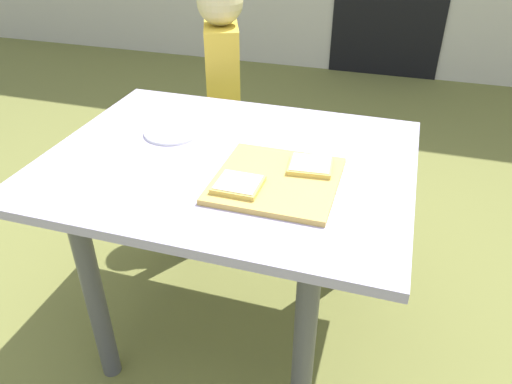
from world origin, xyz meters
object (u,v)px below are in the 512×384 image
pizza_slice_near_left (238,184)px  child_left (223,88)px  cutting_board (277,180)px  plate_white_left (173,132)px  pizza_slice_far_right (311,165)px  dining_table (229,188)px

pizza_slice_near_left → child_left: child_left is taller
cutting_board → plate_white_left: bearing=154.1°
pizza_slice_far_right → child_left: size_ratio=0.12×
pizza_slice_near_left → cutting_board: bearing=42.5°
dining_table → pizza_slice_far_right: size_ratio=8.27×
cutting_board → pizza_slice_near_left: size_ratio=2.71×
cutting_board → child_left: child_left is taller
plate_white_left → child_left: 0.60m
plate_white_left → child_left: (-0.05, 0.60, -0.07)m
dining_table → pizza_slice_far_right: (0.26, -0.02, 0.13)m
plate_white_left → cutting_board: bearing=-25.9°
cutting_board → plate_white_left: size_ratio=1.80×
cutting_board → pizza_slice_far_right: 0.11m
cutting_board → child_left: bearing=119.8°
pizza_slice_near_left → plate_white_left: (-0.33, 0.28, -0.02)m
cutting_board → pizza_slice_near_left: bearing=-137.5°
plate_white_left → pizza_slice_far_right: bearing=-13.7°
cutting_board → pizza_slice_far_right: (0.08, 0.08, 0.02)m
pizza_slice_far_right → pizza_slice_near_left: size_ratio=1.07×
dining_table → pizza_slice_near_left: bearing=-61.8°
pizza_slice_near_left → child_left: 0.96m
cutting_board → plate_white_left: 0.46m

